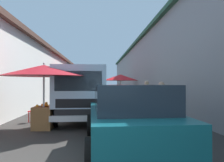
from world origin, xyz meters
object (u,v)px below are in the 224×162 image
object	(u,v)px
fruit_stall_far_left	(44,76)
fruit_stall_near_left	(75,81)
hatchback_car	(129,116)
delivery_truck	(81,95)
vendor_by_crates	(147,94)
fruit_stall_far_right	(118,80)
fruit_stall_near_right	(73,83)
fruit_stall_mid_lane	(121,81)
plastic_stool	(32,114)
vendor_in_shade	(162,100)

from	to	relation	value
fruit_stall_far_left	fruit_stall_near_left	xyz separation A→B (m)	(14.39, 0.54, 0.03)
hatchback_car	delivery_truck	distance (m)	3.64
delivery_truck	vendor_by_crates	size ratio (longest dim) A/B	3.05
fruit_stall_far_left	fruit_stall_far_right	xyz separation A→B (m)	(13.47, -3.60, 0.07)
fruit_stall_near_left	fruit_stall_near_right	xyz separation A→B (m)	(-3.67, -0.22, -0.19)
fruit_stall_far_right	fruit_stall_near_left	bearing A→B (deg)	77.52
fruit_stall_mid_lane	fruit_stall_near_left	bearing A→B (deg)	30.17
fruit_stall_near_left	delivery_truck	size ratio (longest dim) A/B	0.58
plastic_stool	hatchback_car	bearing A→B (deg)	-137.62
fruit_stall_far_right	vendor_in_shade	size ratio (longest dim) A/B	1.82
fruit_stall_far_right	fruit_stall_near_right	xyz separation A→B (m)	(-2.75, 3.92, -0.23)
fruit_stall_near_right	vendor_in_shade	world-z (taller)	fruit_stall_near_right
fruit_stall_near_right	fruit_stall_near_left	bearing A→B (deg)	3.51
fruit_stall_far_right	plastic_stool	bearing A→B (deg)	160.12
fruit_stall_far_right	delivery_truck	world-z (taller)	fruit_stall_far_right
fruit_stall_near_left	fruit_stall_near_right	world-z (taller)	fruit_stall_near_left
fruit_stall_far_left	fruit_stall_far_right	bearing A→B (deg)	-14.96
delivery_truck	vendor_in_shade	world-z (taller)	delivery_truck
fruit_stall_mid_lane	vendor_in_shade	size ratio (longest dim) A/B	1.57
fruit_stall_near_left	fruit_stall_far_right	size ratio (longest dim) A/B	1.02
vendor_in_shade	delivery_truck	bearing A→B (deg)	76.10
fruit_stall_far_left	hatchback_car	world-z (taller)	fruit_stall_far_left
fruit_stall_mid_lane	hatchback_car	xyz separation A→B (m)	(-9.98, 0.84, -0.93)
fruit_stall_near_right	delivery_truck	world-z (taller)	fruit_stall_near_right
hatchback_car	vendor_by_crates	xyz separation A→B (m)	(6.15, -1.77, 0.20)
fruit_stall_near_left	hatchback_car	world-z (taller)	fruit_stall_near_left
fruit_stall_near_left	vendor_in_shade	size ratio (longest dim) A/B	1.87
fruit_stall_near_right	vendor_by_crates	xyz separation A→B (m)	(-6.75, -4.53, -0.62)
fruit_stall_mid_lane	delivery_truck	xyz separation A→B (m)	(-6.62, 2.20, -0.63)
fruit_stall_mid_lane	vendor_in_shade	world-z (taller)	fruit_stall_mid_lane
fruit_stall_near_left	fruit_stall_far_right	world-z (taller)	fruit_stall_far_right
vendor_in_shade	vendor_by_crates	bearing A→B (deg)	-3.97
delivery_truck	plastic_stool	bearing A→B (deg)	84.82
fruit_stall_far_left	fruit_stall_mid_lane	distance (m)	8.47
fruit_stall_far_left	vendor_in_shade	xyz separation A→B (m)	(0.48, -3.97, -0.84)
fruit_stall_near_right	vendor_by_crates	distance (m)	8.15
fruit_stall_mid_lane	vendor_in_shade	bearing A→B (deg)	-174.67
vendor_by_crates	plastic_stool	distance (m)	5.67
fruit_stall_mid_lane	fruit_stall_near_left	distance (m)	7.61
fruit_stall_far_left	delivery_truck	size ratio (longest dim) A/B	0.53
fruit_stall_mid_lane	fruit_stall_near_right	size ratio (longest dim) A/B	1.08
fruit_stall_far_left	fruit_stall_near_left	distance (m)	14.40
fruit_stall_near_left	fruit_stall_far_right	xyz separation A→B (m)	(-0.92, -4.14, 0.03)
fruit_stall_near_right	fruit_stall_far_right	bearing A→B (deg)	-54.92
fruit_stall_near_left	vendor_by_crates	world-z (taller)	fruit_stall_near_left
fruit_stall_near_right	hatchback_car	size ratio (longest dim) A/B	0.57
delivery_truck	plastic_stool	world-z (taller)	delivery_truck
fruit_stall_far_left	fruit_stall_mid_lane	size ratio (longest dim) A/B	1.10
fruit_stall_mid_lane	plastic_stool	bearing A→B (deg)	147.77
vendor_in_shade	fruit_stall_far_right	bearing A→B (deg)	1.62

